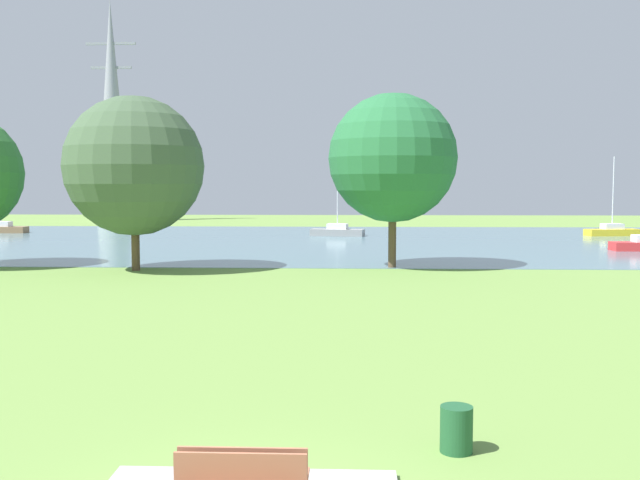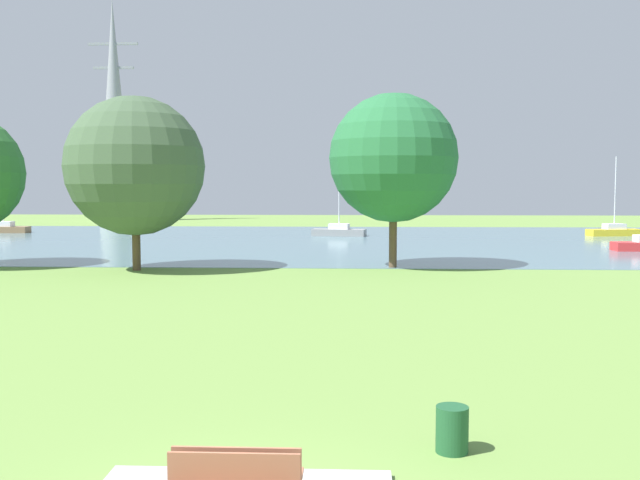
{
  "view_description": "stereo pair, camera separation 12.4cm",
  "coord_description": "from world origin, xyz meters",
  "views": [
    {
      "loc": [
        1.47,
        -9.5,
        4.58
      ],
      "look_at": [
        0.18,
        21.14,
        2.25
      ],
      "focal_mm": 40.56,
      "sensor_mm": 36.0,
      "label": 1
    },
    {
      "loc": [
        1.59,
        -9.49,
        4.58
      ],
      "look_at": [
        0.18,
        21.14,
        2.25
      ],
      "focal_mm": 40.56,
      "sensor_mm": 36.0,
      "label": 2
    }
  ],
  "objects": [
    {
      "name": "ground_plane",
      "position": [
        0.0,
        22.0,
        0.0
      ],
      "size": [
        160.0,
        160.0,
        0.0
      ],
      "primitive_type": "plane",
      "color": "olive"
    },
    {
      "name": "sailboat_brown",
      "position": [
        -32.08,
        58.42,
        0.46
      ],
      "size": [
        4.84,
        1.63,
        7.03
      ],
      "color": "brown",
      "rests_on": "water_surface"
    },
    {
      "name": "tree_west_near",
      "position": [
        3.81,
        30.7,
        6.08
      ],
      "size": [
        7.12,
        7.12,
        9.65
      ],
      "color": "brown",
      "rests_on": "ground"
    },
    {
      "name": "tree_east_far",
      "position": [
        -10.07,
        28.72,
        5.6
      ],
      "size": [
        7.44,
        7.44,
        9.33
      ],
      "color": "brown",
      "rests_on": "ground"
    },
    {
      "name": "electricity_pylon",
      "position": [
        -28.98,
        82.43,
        14.09
      ],
      "size": [
        6.4,
        4.4,
        28.15
      ],
      "color": "gray",
      "rests_on": "ground"
    },
    {
      "name": "water_surface",
      "position": [
        0.0,
        50.0,
        0.01
      ],
      "size": [
        140.0,
        40.0,
        0.02
      ],
      "primitive_type": "cube",
      "color": "slate",
      "rests_on": "ground"
    },
    {
      "name": "sailboat_yellow",
      "position": [
        25.2,
        56.84,
        0.46
      ],
      "size": [
        5.0,
        2.39,
        7.15
      ],
      "color": "yellow",
      "rests_on": "water_surface"
    },
    {
      "name": "sailboat_gray",
      "position": [
        0.31,
        55.74,
        0.44
      ],
      "size": [
        5.0,
        2.41,
        5.31
      ],
      "color": "gray",
      "rests_on": "water_surface"
    },
    {
      "name": "litter_bin",
      "position": [
        3.3,
        2.69,
        0.4
      ],
      "size": [
        0.56,
        0.56,
        0.8
      ],
      "primitive_type": "cylinder",
      "color": "#1E512D",
      "rests_on": "ground"
    },
    {
      "name": "bench_facing_water",
      "position": [
        0.0,
        0.27,
        0.47
      ],
      "size": [
        1.8,
        0.48,
        0.89
      ],
      "color": "#B6A293",
      "rests_on": "concrete_pad"
    }
  ]
}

